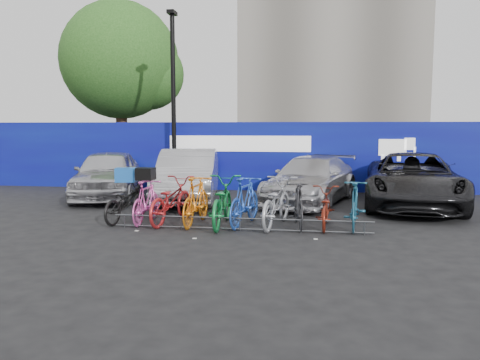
% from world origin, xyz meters
% --- Properties ---
extents(ground, '(100.00, 100.00, 0.00)m').
position_xyz_m(ground, '(0.00, 0.00, 0.00)').
color(ground, black).
rests_on(ground, ground).
extents(hoarding, '(22.00, 0.18, 2.40)m').
position_xyz_m(hoarding, '(0.01, 6.00, 1.20)').
color(hoarding, '#0B097E').
rests_on(hoarding, ground).
extents(tree, '(5.40, 5.20, 7.80)m').
position_xyz_m(tree, '(-6.77, 10.06, 5.07)').
color(tree, '#382314').
rests_on(tree, ground).
extents(lamppost, '(0.25, 0.50, 6.11)m').
position_xyz_m(lamppost, '(-3.20, 5.40, 3.27)').
color(lamppost, black).
rests_on(lamppost, ground).
extents(bike_rack, '(5.60, 0.03, 0.30)m').
position_xyz_m(bike_rack, '(-0.00, -0.60, 0.16)').
color(bike_rack, '#595B60').
rests_on(bike_rack, ground).
extents(car_0, '(2.87, 4.78, 1.52)m').
position_xyz_m(car_0, '(-4.82, 3.53, 0.76)').
color(car_0, '#B8B8BD').
rests_on(car_0, ground).
extents(car_1, '(2.37, 4.93, 1.56)m').
position_xyz_m(car_1, '(-2.17, 3.34, 0.78)').
color(car_1, '#AFAEB3').
rests_on(car_1, ground).
extents(car_2, '(3.24, 5.03, 1.36)m').
position_xyz_m(car_2, '(1.51, 3.53, 0.68)').
color(car_2, '#B2B2B7').
rests_on(car_2, ground).
extents(car_3, '(3.20, 5.70, 1.50)m').
position_xyz_m(car_3, '(4.32, 3.22, 0.75)').
color(car_3, black).
rests_on(car_3, ground).
extents(bike_0, '(0.93, 1.88, 0.94)m').
position_xyz_m(bike_0, '(-2.81, 0.06, 0.47)').
color(bike_0, black).
rests_on(bike_0, ground).
extents(bike_1, '(0.51, 1.68, 1.01)m').
position_xyz_m(bike_1, '(-2.29, -0.03, 0.50)').
color(bike_1, '#E753B4').
rests_on(bike_1, ground).
extents(bike_2, '(1.05, 2.11, 1.06)m').
position_xyz_m(bike_2, '(-1.71, 0.03, 0.53)').
color(bike_2, '#AE2023').
rests_on(bike_2, ground).
extents(bike_3, '(0.64, 1.88, 1.11)m').
position_xyz_m(bike_3, '(-1.09, -0.09, 0.56)').
color(bike_3, orange).
rests_on(bike_3, ground).
extents(bike_4, '(0.77, 2.12, 1.11)m').
position_xyz_m(bike_4, '(-0.49, -0.14, 0.55)').
color(bike_4, '#137A36').
rests_on(bike_4, ground).
extents(bike_5, '(0.89, 1.92, 1.11)m').
position_xyz_m(bike_5, '(0.02, -0.01, 0.56)').
color(bike_5, blue).
rests_on(bike_5, ground).
extents(bike_6, '(1.11, 2.16, 1.08)m').
position_xyz_m(bike_6, '(0.72, 0.02, 0.54)').
color(bike_6, '#A0A2A8').
rests_on(bike_6, ground).
extents(bike_7, '(0.66, 1.71, 1.00)m').
position_xyz_m(bike_7, '(1.23, 0.00, 0.50)').
color(bike_7, '#29282B').
rests_on(bike_7, ground).
extents(bike_8, '(0.71, 1.73, 0.89)m').
position_xyz_m(bike_8, '(1.81, 0.04, 0.45)').
color(bike_8, maroon).
rests_on(bike_8, ground).
extents(bike_9, '(0.70, 1.80, 1.05)m').
position_xyz_m(bike_9, '(2.45, 0.02, 0.53)').
color(bike_9, '#1C5571').
rests_on(bike_9, ground).
extents(cargo_crate, '(0.52, 0.44, 0.33)m').
position_xyz_m(cargo_crate, '(-2.81, 0.06, 1.11)').
color(cargo_crate, '#1754AC').
rests_on(cargo_crate, bike_0).
extents(cargo_topcase, '(0.40, 0.37, 0.28)m').
position_xyz_m(cargo_topcase, '(-2.29, -0.03, 1.15)').
color(cargo_topcase, black).
rests_on(cargo_topcase, bike_1).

